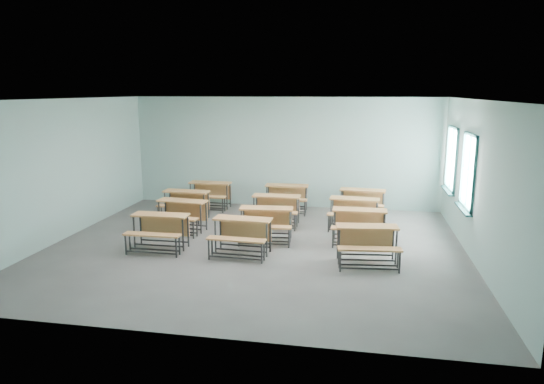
{
  "coord_description": "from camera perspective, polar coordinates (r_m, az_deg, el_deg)",
  "views": [
    {
      "loc": [
        2.2,
        -9.94,
        3.38
      ],
      "look_at": [
        0.16,
        1.2,
        1.0
      ],
      "focal_mm": 32.0,
      "sensor_mm": 36.0,
      "label": 1
    }
  ],
  "objects": [
    {
      "name": "desk_unit_r0c0",
      "position": [
        10.73,
        -13.15,
        -3.97
      ],
      "size": [
        1.22,
        0.82,
        0.76
      ],
      "rotation": [
        0.0,
        0.0,
        0.01
      ],
      "color": "#C07E45",
      "rests_on": "ground"
    },
    {
      "name": "desk_unit_r3c0",
      "position": [
        14.2,
        -7.41,
        0.1
      ],
      "size": [
        1.23,
        0.85,
        0.76
      ],
      "rotation": [
        0.0,
        0.0,
        -0.03
      ],
      "color": "#C07E45",
      "rests_on": "ground"
    },
    {
      "name": "desk_unit_r3c1",
      "position": [
        13.68,
        1.71,
        -0.25
      ],
      "size": [
        1.25,
        0.87,
        0.76
      ],
      "rotation": [
        0.0,
        0.0,
        0.05
      ],
      "color": "#C07E45",
      "rests_on": "ground"
    },
    {
      "name": "room",
      "position": [
        10.34,
        -1.57,
        1.96
      ],
      "size": [
        9.04,
        8.04,
        3.24
      ],
      "color": "slate",
      "rests_on": "ground"
    },
    {
      "name": "desk_unit_r2c1",
      "position": [
        12.3,
        0.44,
        -1.62
      ],
      "size": [
        1.21,
        0.81,
        0.76
      ],
      "rotation": [
        0.0,
        0.0,
        0.0
      ],
      "color": "#C07E45",
      "rests_on": "ground"
    },
    {
      "name": "desk_unit_r0c1",
      "position": [
        10.15,
        -3.62,
        -4.58
      ],
      "size": [
        1.24,
        0.86,
        0.76
      ],
      "rotation": [
        0.0,
        0.0,
        -0.04
      ],
      "color": "#C07E45",
      "rests_on": "ground"
    },
    {
      "name": "desk_unit_r1c1",
      "position": [
        11.02,
        -0.72,
        -3.22
      ],
      "size": [
        1.27,
        0.91,
        0.76
      ],
      "rotation": [
        0.0,
        0.0,
        0.08
      ],
      "color": "#C07E45",
      "rests_on": "ground"
    },
    {
      "name": "desk_unit_r1c0",
      "position": [
        11.97,
        -10.71,
        -2.21
      ],
      "size": [
        1.29,
        0.93,
        0.76
      ],
      "rotation": [
        0.0,
        0.0,
        -0.1
      ],
      "color": "#C07E45",
      "rests_on": "ground"
    },
    {
      "name": "desk_unit_r2c0",
      "position": [
        13.08,
        -10.2,
        -1.0
      ],
      "size": [
        1.25,
        0.87,
        0.76
      ],
      "rotation": [
        0.0,
        0.0,
        -0.05
      ],
      "color": "#C07E45",
      "rests_on": "ground"
    },
    {
      "name": "desk_unit_r3c2",
      "position": [
        13.26,
        10.55,
        -0.83
      ],
      "size": [
        1.28,
        0.92,
        0.76
      ],
      "rotation": [
        0.0,
        0.0,
        -0.09
      ],
      "color": "#C07E45",
      "rests_on": "ground"
    },
    {
      "name": "desk_unit_r0c2",
      "position": [
        9.75,
        11.16,
        -5.49
      ],
      "size": [
        1.3,
        0.95,
        0.76
      ],
      "rotation": [
        0.0,
        0.0,
        0.11
      ],
      "color": "#C07E45",
      "rests_on": "ground"
    },
    {
      "name": "desk_unit_r2c2",
      "position": [
        12.15,
        9.6,
        -1.96
      ],
      "size": [
        1.27,
        0.9,
        0.76
      ],
      "rotation": [
        0.0,
        0.0,
        -0.07
      ],
      "color": "#C07E45",
      "rests_on": "ground"
    },
    {
      "name": "desk_unit_r1c2",
      "position": [
        11.04,
        10.23,
        -3.4
      ],
      "size": [
        1.21,
        0.81,
        0.76
      ],
      "rotation": [
        0.0,
        0.0,
        0.0
      ],
      "color": "#C07E45",
      "rests_on": "ground"
    }
  ]
}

